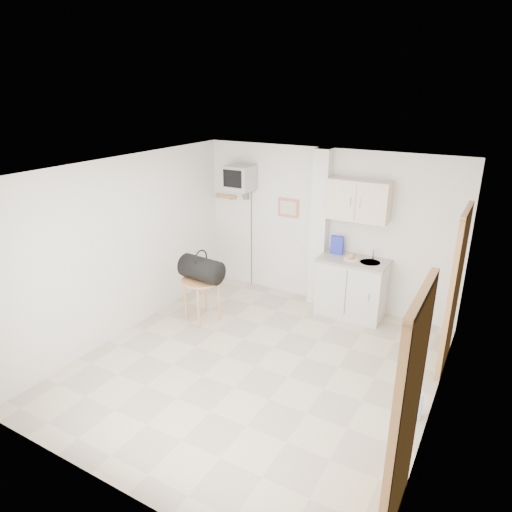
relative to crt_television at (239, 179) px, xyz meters
The scene contains 7 objects.
ground 3.15m from the crt_television, 54.36° to the right, with size 4.50×4.50×0.00m, color beige.
room_envelope 2.60m from the crt_television, 48.84° to the right, with size 4.24×4.54×2.55m.
kitchenette 2.32m from the crt_television, ahead, with size 1.03×0.58×2.10m.
crt_television is the anchor object (origin of this frame).
round_table 1.91m from the crt_television, 84.19° to the right, with size 0.60×0.60×0.67m.
duffel_bag 1.74m from the crt_television, 83.20° to the right, with size 0.67×0.41×0.47m.
water_bottle 4.35m from the crt_television, 30.21° to the right, with size 0.12×0.12×0.36m.
Camera 1 is at (2.46, -4.31, 3.36)m, focal length 32.00 mm.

